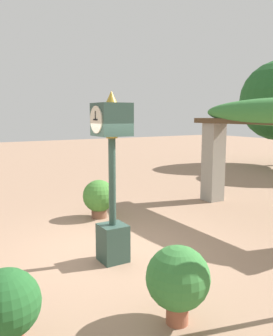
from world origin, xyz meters
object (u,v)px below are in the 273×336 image
at_px(potted_plant_near_right, 99,197).
at_px(potted_plant_far_left, 178,279).
at_px(potted_plant_near_left, 6,306).
at_px(pedestal_clock, 112,175).

height_order(potted_plant_near_right, potted_plant_far_left, potted_plant_far_left).
bearing_deg(potted_plant_far_left, potted_plant_near_left, -105.32).
height_order(potted_plant_near_left, potted_plant_far_left, potted_plant_far_left).
bearing_deg(potted_plant_near_left, potted_plant_near_right, 144.06).
distance_m(potted_plant_near_left, potted_plant_near_right, 5.28).
relative_size(potted_plant_near_left, potted_plant_near_right, 0.97).
distance_m(pedestal_clock, potted_plant_near_right, 2.99).
relative_size(potted_plant_near_right, potted_plant_far_left, 0.97).
height_order(pedestal_clock, potted_plant_near_right, pedestal_clock).
distance_m(pedestal_clock, potted_plant_near_left, 2.91).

